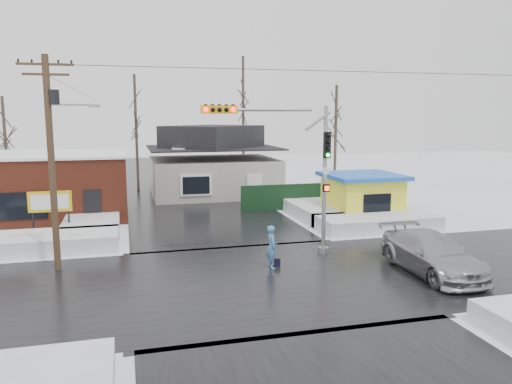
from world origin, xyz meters
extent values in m
plane|color=white|center=(0.00, 0.00, 0.00)|extent=(120.00, 120.00, 0.00)
cube|color=black|center=(0.00, 0.00, 0.01)|extent=(10.00, 120.00, 0.02)
cube|color=black|center=(0.00, 0.00, 0.01)|extent=(120.00, 10.00, 0.02)
cube|color=white|center=(-9.00, 7.00, 0.40)|extent=(7.00, 3.00, 0.80)
cube|color=white|center=(9.00, 7.00, 0.40)|extent=(7.00, 3.00, 0.80)
cube|color=white|center=(-7.00, 12.00, 0.40)|extent=(3.00, 8.00, 0.80)
cube|color=white|center=(7.00, 12.00, 0.40)|extent=(3.00, 8.00, 0.80)
cylinder|color=gray|center=(4.00, 3.00, 3.50)|extent=(0.20, 0.20, 7.00)
cylinder|color=gray|center=(4.00, 3.00, 0.15)|extent=(0.50, 0.50, 0.30)
cylinder|color=gray|center=(1.00, 3.00, 6.80)|extent=(4.60, 0.14, 0.14)
cube|color=gold|center=(-1.00, 3.00, 6.80)|extent=(1.60, 0.28, 0.35)
sphere|color=#FF0C0C|center=(-1.60, 2.84, 6.80)|extent=(0.20, 0.20, 0.20)
sphere|color=#FF0C0C|center=(-0.40, 2.84, 6.80)|extent=(0.20, 0.20, 0.20)
cube|color=black|center=(4.00, 2.80, 5.20)|extent=(0.30, 0.22, 1.20)
sphere|color=#0CE533|center=(4.00, 2.66, 4.75)|extent=(0.18, 0.18, 0.18)
cube|color=black|center=(4.00, 2.80, 3.20)|extent=(0.30, 0.20, 0.35)
cylinder|color=#382619|center=(-8.00, 3.50, 4.50)|extent=(0.28, 0.28, 9.00)
cube|color=#382619|center=(-8.00, 3.50, 8.60)|extent=(2.20, 0.10, 0.10)
cube|color=#382619|center=(-8.00, 3.50, 8.20)|extent=(1.80, 0.10, 0.10)
cylinder|color=black|center=(-7.75, 3.50, 7.30)|extent=(0.44, 0.44, 0.60)
cylinder|color=gray|center=(-7.10, 3.50, 7.00)|extent=(1.80, 0.08, 0.08)
cube|color=gray|center=(-6.20, 3.50, 6.95)|extent=(0.50, 0.22, 0.12)
cube|color=maroon|center=(-11.00, 16.00, 2.00)|extent=(12.00, 8.00, 4.00)
cube|color=white|center=(-11.00, 16.00, 4.05)|extent=(12.20, 8.20, 0.15)
cube|color=black|center=(-11.00, 11.98, 1.40)|extent=(3.00, 0.08, 1.60)
cube|color=black|center=(-7.00, 11.98, 1.10)|extent=(1.00, 0.08, 2.20)
cylinder|color=black|center=(-9.90, 9.50, 0.90)|extent=(0.10, 0.10, 1.80)
cylinder|color=black|center=(-8.10, 9.50, 0.90)|extent=(0.10, 0.10, 1.80)
cube|color=gold|center=(-9.00, 9.50, 2.00)|extent=(2.20, 0.18, 1.10)
cube|color=white|center=(-9.00, 9.39, 2.00)|extent=(1.90, 0.02, 0.80)
cube|color=#ABA89A|center=(2.00, 22.00, 1.50)|extent=(10.00, 8.00, 3.00)
cube|color=black|center=(2.00, 22.00, 3.90)|extent=(10.40, 8.40, 0.12)
pyramid|color=black|center=(2.00, 22.00, 4.86)|extent=(9.00, 7.00, 1.80)
cube|color=maroon|center=(5.20, 23.00, 4.90)|extent=(0.70, 0.70, 1.40)
cube|color=white|center=(0.00, 17.95, 1.40)|extent=(2.40, 0.12, 1.60)
cube|color=#FBF737|center=(9.50, 10.00, 1.30)|extent=(4.00, 4.00, 2.60)
cube|color=blue|center=(9.50, 10.00, 2.75)|extent=(4.60, 4.60, 0.25)
cube|color=black|center=(9.50, 7.97, 1.30)|extent=(1.80, 0.06, 1.20)
cube|color=black|center=(6.50, 14.00, 0.90)|extent=(8.00, 0.12, 1.80)
cylinder|color=#332821|center=(-4.00, 26.00, 5.00)|extent=(0.24, 0.24, 10.00)
cylinder|color=#332821|center=(6.00, 28.00, 6.00)|extent=(0.24, 0.24, 12.00)
cylinder|color=#332821|center=(12.00, 20.00, 4.50)|extent=(0.24, 0.24, 9.00)
cylinder|color=#332821|center=(-14.00, 24.00, 4.00)|extent=(0.24, 0.24, 8.00)
imported|color=#4381BC|center=(0.94, 1.37, 0.93)|extent=(0.50, 0.71, 1.87)
imported|color=#A4A8AB|center=(7.21, -1.01, 0.83)|extent=(2.34, 5.71, 1.65)
cube|color=black|center=(1.22, 1.48, 0.17)|extent=(0.30, 0.18, 0.35)
camera|label=1|loc=(-5.04, -18.63, 6.59)|focal=35.00mm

